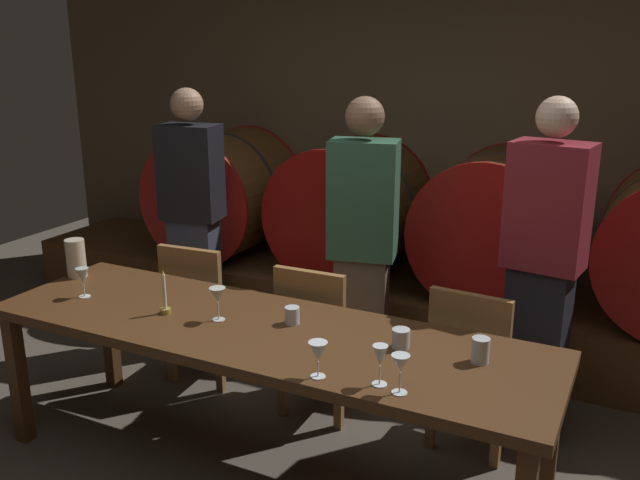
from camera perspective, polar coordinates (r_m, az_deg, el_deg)
back_wall at (r=5.11m, az=10.26°, el=7.89°), size 6.89×0.24×2.58m
barrel_shelf at (r=4.89m, az=7.77°, el=-5.64°), size 6.20×0.90×0.41m
wine_barrel_far_left at (r=5.36m, az=-8.00°, el=3.86°), size 0.95×0.84×0.95m
wine_barrel_center_left at (r=4.85m, az=2.50°, el=2.66°), size 0.95×0.84×0.95m
wine_barrel_center_right at (r=4.55m, az=14.44°, el=1.19°), size 0.95×0.84×0.95m
dining_table at (r=3.21m, az=-4.83°, el=-8.38°), size 2.69×0.78×0.76m
chair_left at (r=4.19m, az=-9.82°, el=-5.39°), size 0.43×0.43×0.88m
chair_center at (r=3.77m, az=-0.18°, el=-7.73°), size 0.41×0.41×0.88m
chair_right at (r=3.55m, az=12.62°, el=-9.77°), size 0.43×0.43×0.88m
guest_left at (r=4.60m, az=-10.51°, el=1.84°), size 0.42×0.30×1.73m
guest_center at (r=3.95m, az=3.56°, el=-0.34°), size 0.42×0.32×1.73m
guest_right at (r=3.64m, az=17.97°, el=-2.35°), size 0.41×0.29×1.77m
candle_center at (r=3.39m, az=-12.76°, el=-4.97°), size 0.05×0.05×0.22m
pitcher at (r=4.02m, az=-19.62°, el=-1.44°), size 0.11×0.11×0.21m
wine_glass_far_left at (r=3.70m, az=-19.11°, el=-2.93°), size 0.07×0.07×0.16m
wine_glass_left at (r=3.24m, az=-8.51°, el=-4.62°), size 0.08×0.08×0.16m
wine_glass_center at (r=2.70m, az=-0.17°, el=-9.35°), size 0.08×0.08×0.15m
wine_glass_right at (r=2.65m, az=5.02°, el=-9.68°), size 0.06×0.06×0.16m
wine_glass_far_right at (r=2.60m, az=6.69°, el=-10.28°), size 0.07×0.07×0.16m
cup_left at (r=3.20m, az=-2.32°, el=-6.28°), size 0.07×0.07×0.08m
cup_center at (r=2.99m, az=6.73°, el=-8.13°), size 0.08×0.08×0.09m
cup_right at (r=2.91m, az=13.18°, el=-8.91°), size 0.07×0.07×0.11m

